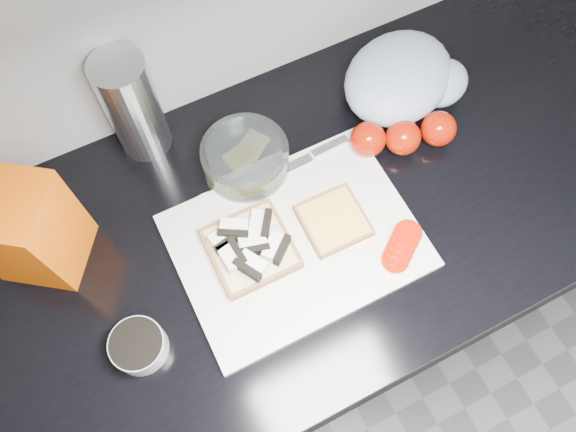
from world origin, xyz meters
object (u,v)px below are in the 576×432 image
object	(u,v)px
glass_bowl	(246,159)
bread_bag	(27,229)
cutting_board	(296,241)
steel_canister	(133,107)

from	to	relation	value
glass_bowl	bread_bag	bearing A→B (deg)	179.75
bread_bag	cutting_board	bearing A→B (deg)	11.59
cutting_board	steel_canister	world-z (taller)	steel_canister
bread_bag	steel_canister	size ratio (longest dim) A/B	0.93
glass_bowl	bread_bag	size ratio (longest dim) A/B	0.76
cutting_board	glass_bowl	bearing A→B (deg)	94.60
cutting_board	glass_bowl	size ratio (longest dim) A/B	2.61
glass_bowl	cutting_board	bearing A→B (deg)	-85.40
cutting_board	steel_canister	distance (m)	0.36
cutting_board	glass_bowl	world-z (taller)	glass_bowl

